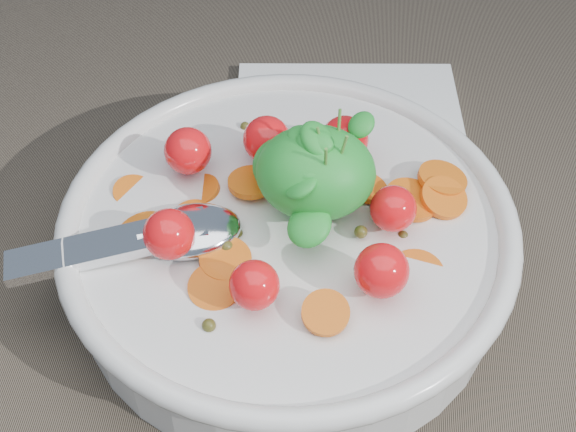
{
  "coord_description": "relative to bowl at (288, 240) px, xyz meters",
  "views": [
    {
      "loc": [
        0.01,
        -0.31,
        0.41
      ],
      "look_at": [
        -0.01,
        0.02,
        0.06
      ],
      "focal_mm": 50.0,
      "sensor_mm": 36.0,
      "label": 1
    }
  ],
  "objects": [
    {
      "name": "ground",
      "position": [
        0.01,
        -0.02,
        -0.03
      ],
      "size": [
        6.0,
        6.0,
        0.0
      ],
      "primitive_type": "plane",
      "color": "brown",
      "rests_on": "ground"
    },
    {
      "name": "bowl",
      "position": [
        0.0,
        0.0,
        0.0
      ],
      "size": [
        0.3,
        0.28,
        0.12
      ],
      "color": "silver",
      "rests_on": "ground"
    },
    {
      "name": "napkin",
      "position": [
        0.03,
        0.14,
        -0.03
      ],
      "size": [
        0.19,
        0.17,
        0.01
      ],
      "primitive_type": "cube",
      "rotation": [
        0.0,
        0.0,
        0.08
      ],
      "color": "white",
      "rests_on": "ground"
    }
  ]
}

